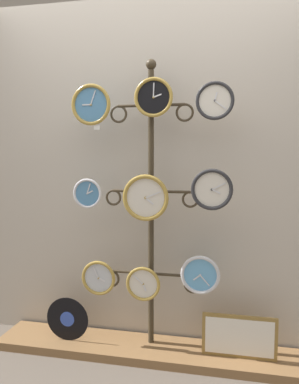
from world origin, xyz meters
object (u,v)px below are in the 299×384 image
Objects in this scene: clock_top_right at (215,101)px; vinyl_record at (67,319)px; clock_middle_center at (146,198)px; clock_bottom_left at (99,278)px; display_stand at (151,261)px; clock_middle_left at (88,193)px; clock_middle_right at (212,190)px; clock_top_left at (91,105)px; clock_top_center at (154,97)px; picture_frame at (239,337)px; clock_bottom_center at (143,284)px; clock_bottom_right at (200,275)px.

clock_top_right reaches higher than vinyl_record.
clock_middle_center is 1.26× the size of clock_bottom_left.
display_stand is at bearing 169.64° from clock_top_right.
clock_middle_left is (-0.43, -0.09, 0.48)m from display_stand.
clock_bottom_left is at bearing 177.64° from clock_middle_right.
clock_middle_right is (0.80, -0.01, -0.55)m from clock_top_left.
display_stand reaches higher than clock_top_center.
clock_top_center is 0.65m from clock_middle_center.
clock_top_left reaches higher than clock_top_right.
clock_middle_left is at bearing -179.38° from picture_frame.
vinyl_record is (-0.56, -0.00, -0.30)m from clock_bottom_center.
clock_middle_center is at bearing -0.79° from vinyl_record.
picture_frame is (0.18, -0.00, -1.53)m from clock_top_right.
clock_bottom_left is at bearing 37.55° from clock_top_left.
clock_top_left is at bearing -179.04° from clock_bottom_right.
clock_top_right is at bearing 178.72° from picture_frame.
clock_top_center is 1.25m from clock_bottom_center.
clock_top_right is 0.76m from clock_middle_center.
clock_top_left is 0.88× the size of clock_middle_center.
clock_bottom_center is at bearing 0.38° from vinyl_record.
clock_middle_left reaches higher than picture_frame.
clock_top_left reaches higher than clock_middle_center.
clock_middle_center is (0.37, -0.00, -0.61)m from clock_top_left.
clock_bottom_center is (0.32, -0.01, -0.01)m from clock_bottom_left.
clock_top_right is 0.91× the size of clock_middle_right.
clock_bottom_right is 0.54× the size of picture_frame.
clock_top_right reaches higher than clock_bottom_left.
clock_middle_left is 0.79× the size of clock_bottom_right.
clock_middle_center is 0.64× the size of picture_frame.
display_stand is at bearing 164.56° from clock_middle_right.
clock_top_right is at bearing 0.42° from clock_bottom_left.
clock_top_center is 1.66m from picture_frame.
clock_top_right is (0.43, -0.08, 1.08)m from display_stand.
clock_top_center reaches higher than clock_top_right.
clock_middle_right is at bearing -0.91° from vinyl_record.
clock_middle_right is 0.84× the size of vinyl_record.
display_stand is at bearing 15.28° from clock_top_left.
clock_top_left is at bearing -178.43° from clock_bottom_center.
clock_top_center is at bearing 175.25° from clock_middle_right.
clock_middle_left is 0.43× the size of picture_frame.
clock_bottom_left is at bearing -179.58° from clock_top_right.
clock_middle_right reaches higher than clock_middle_left.
vinyl_record is at bearing 179.09° from clock_middle_right.
clock_middle_left is at bearing 162.78° from clock_top_left.
clock_middle_center is 0.98× the size of vinyl_record.
picture_frame is (0.64, 0.01, -0.32)m from clock_bottom_center.
clock_middle_left is 0.85m from clock_middle_right.
clock_middle_right is 1.07× the size of clock_bottom_left.
clock_bottom_right is 0.48m from picture_frame.
clock_top_center is 1.08× the size of clock_bottom_center.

